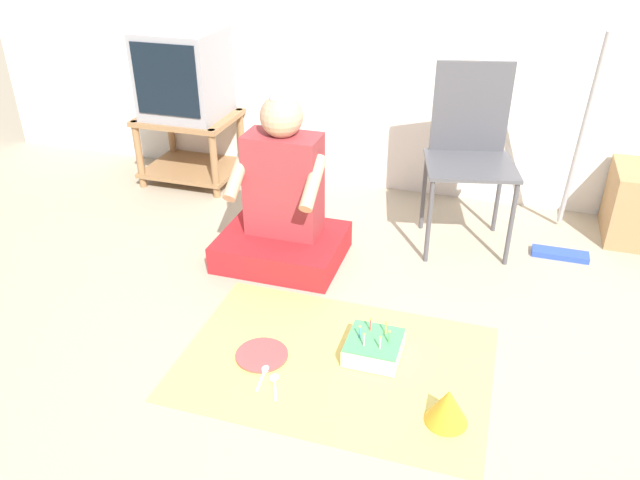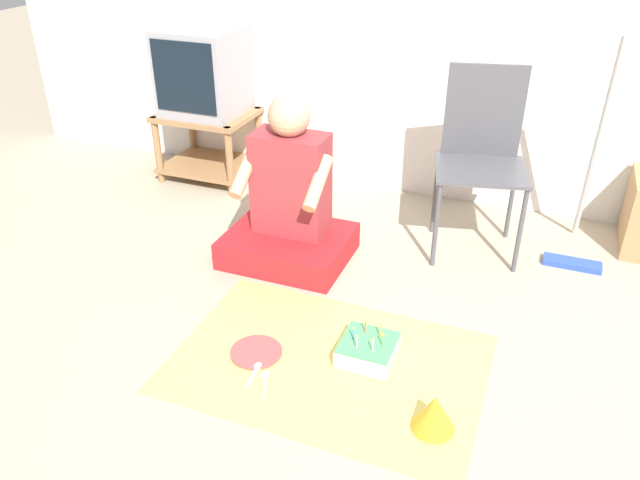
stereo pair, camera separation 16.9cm
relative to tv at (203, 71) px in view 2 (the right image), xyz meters
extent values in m
plane|color=tan|center=(1.68, -1.70, -0.69)|extent=(16.00, 16.00, 0.00)
cube|color=#997047|center=(0.00, 0.00, -0.27)|extent=(0.58, 0.47, 0.03)
cube|color=#997047|center=(0.00, 0.00, -0.61)|extent=(0.58, 0.47, 0.02)
cylinder|color=#997047|center=(-0.26, -0.21, -0.47)|extent=(0.04, 0.04, 0.43)
cylinder|color=#997047|center=(0.26, -0.21, -0.47)|extent=(0.04, 0.04, 0.43)
cylinder|color=#997047|center=(-0.26, 0.20, -0.47)|extent=(0.04, 0.04, 0.43)
cylinder|color=#997047|center=(0.26, 0.20, -0.47)|extent=(0.04, 0.04, 0.43)
cube|color=#99999E|center=(0.00, 0.00, 0.00)|extent=(0.46, 0.43, 0.51)
cube|color=black|center=(0.00, -0.22, 0.01)|extent=(0.40, 0.01, 0.41)
cube|color=#4C4C51|center=(1.76, -0.36, -0.23)|extent=(0.52, 0.49, 0.02)
cube|color=#4C4C51|center=(1.72, -0.18, 0.00)|extent=(0.38, 0.11, 0.47)
cylinder|color=#4C4C51|center=(1.60, -0.58, -0.46)|extent=(0.02, 0.02, 0.46)
cylinder|color=#4C4C51|center=(1.99, -0.49, -0.46)|extent=(0.02, 0.02, 0.46)
cylinder|color=#4C4C51|center=(1.52, -0.23, -0.46)|extent=(0.02, 0.02, 0.46)
cylinder|color=#4C4C51|center=(1.91, -0.15, -0.46)|extent=(0.02, 0.02, 0.46)
cube|color=#2D4CB2|center=(2.26, -0.34, -0.67)|extent=(0.28, 0.09, 0.03)
cylinder|color=#B7B7BC|center=(2.26, -0.16, -0.11)|extent=(0.03, 0.39, 1.11)
cube|color=red|center=(0.90, -0.78, -0.62)|extent=(0.61, 0.49, 0.14)
cube|color=#993338|center=(0.90, -0.73, -0.29)|extent=(0.36, 0.20, 0.51)
sphere|color=tan|center=(0.90, -0.73, 0.05)|extent=(0.20, 0.20, 0.20)
cone|color=silver|center=(0.90, -0.73, 0.18)|extent=(0.11, 0.11, 0.09)
cylinder|color=tan|center=(0.71, -0.85, -0.21)|extent=(0.06, 0.27, 0.21)
cylinder|color=tan|center=(1.09, -0.85, -0.21)|extent=(0.06, 0.27, 0.21)
cube|color=#EAD666|center=(1.38, -1.48, -0.68)|extent=(1.23, 0.84, 0.01)
cube|color=#F4E0C6|center=(1.52, -1.39, -0.65)|extent=(0.22, 0.22, 0.07)
cube|color=#4CB266|center=(1.52, -1.39, -0.60)|extent=(0.21, 0.21, 0.01)
cylinder|color=#66C666|center=(1.58, -1.40, -0.58)|extent=(0.01, 0.01, 0.06)
sphere|color=#FFCC4C|center=(1.58, -1.40, -0.54)|extent=(0.01, 0.01, 0.01)
cylinder|color=yellow|center=(1.55, -1.34, -0.58)|extent=(0.01, 0.01, 0.06)
sphere|color=#FFCC4C|center=(1.55, -1.34, -0.54)|extent=(0.01, 0.01, 0.01)
cylinder|color=#EA4C4C|center=(1.49, -1.34, -0.58)|extent=(0.01, 0.01, 0.06)
sphere|color=#FFCC4C|center=(1.49, -1.34, -0.54)|extent=(0.01, 0.01, 0.01)
cylinder|color=#4C7FE5|center=(1.46, -1.40, -0.58)|extent=(0.01, 0.01, 0.06)
sphere|color=#FFCC4C|center=(1.46, -1.40, -0.54)|extent=(0.01, 0.01, 0.01)
cylinder|color=#E58CCC|center=(1.49, -1.44, -0.58)|extent=(0.01, 0.01, 0.06)
sphere|color=#FFCC4C|center=(1.49, -1.44, -0.54)|extent=(0.01, 0.01, 0.01)
cylinder|color=#E58CCC|center=(1.55, -1.44, -0.58)|extent=(0.01, 0.01, 0.06)
sphere|color=#FFCC4C|center=(1.55, -1.44, -0.54)|extent=(0.01, 0.01, 0.01)
cone|color=gold|center=(1.85, -1.67, -0.61)|extent=(0.15, 0.15, 0.14)
cylinder|color=#D84C4C|center=(1.09, -1.53, -0.68)|extent=(0.21, 0.21, 0.01)
ellipsoid|color=white|center=(1.13, -1.61, -0.68)|extent=(0.04, 0.05, 0.01)
cube|color=white|center=(1.14, -1.68, -0.68)|extent=(0.02, 0.10, 0.01)
ellipsoid|color=white|center=(1.18, -1.64, -0.68)|extent=(0.04, 0.05, 0.01)
cube|color=white|center=(1.21, -1.71, -0.68)|extent=(0.05, 0.10, 0.01)
camera|label=1|loc=(1.90, -3.34, 0.97)|focal=35.00mm
camera|label=2|loc=(2.06, -3.29, 0.97)|focal=35.00mm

